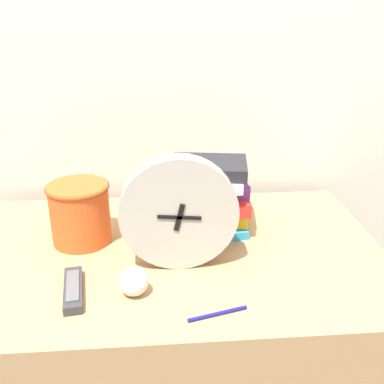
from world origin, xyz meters
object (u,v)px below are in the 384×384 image
at_px(desk_clock, 179,213).
at_px(basket, 80,211).
at_px(book_stack, 205,196).
at_px(pen, 218,314).
at_px(tv_remote, 73,289).
at_px(crumpled_paper_ball, 134,281).

xyz_separation_m(desk_clock, basket, (-0.25, 0.14, -0.05)).
bearing_deg(book_stack, pen, -92.24).
relative_size(book_stack, pen, 2.03).
distance_m(tv_remote, crumpled_paper_ball, 0.13).
bearing_deg(basket, desk_clock, -29.43).
bearing_deg(desk_clock, crumpled_paper_ball, -134.00).
height_order(tv_remote, pen, tv_remote).
height_order(crumpled_paper_ball, pen, crumpled_paper_ball).
bearing_deg(crumpled_paper_ball, desk_clock, 46.00).
relative_size(book_stack, crumpled_paper_ball, 3.97).
distance_m(basket, crumpled_paper_ball, 0.29).
xyz_separation_m(basket, crumpled_paper_ball, (0.14, -0.25, -0.05)).
relative_size(crumpled_paper_ball, pen, 0.51).
height_order(basket, tv_remote, basket).
xyz_separation_m(tv_remote, crumpled_paper_ball, (0.13, -0.01, 0.02)).
bearing_deg(desk_clock, basket, 150.57).
relative_size(book_stack, basket, 1.58).
xyz_separation_m(book_stack, basket, (-0.33, -0.04, -0.01)).
bearing_deg(book_stack, desk_clock, -114.52).
distance_m(basket, tv_remote, 0.25).
bearing_deg(tv_remote, crumpled_paper_ball, -4.99).
relative_size(basket, tv_remote, 1.02).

